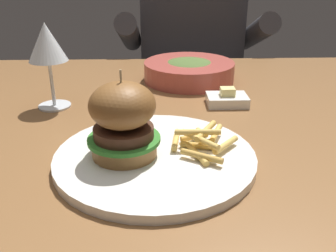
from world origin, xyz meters
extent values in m
cube|color=brown|center=(0.00, 0.00, 0.72)|extent=(1.40, 0.85, 0.04)
cylinder|color=white|center=(-0.03, -0.20, 0.75)|extent=(0.30, 0.30, 0.01)
cylinder|color=#9E6B38|center=(-0.08, -0.20, 0.77)|extent=(0.09, 0.09, 0.02)
cylinder|color=#38842D|center=(-0.08, -0.20, 0.78)|extent=(0.10, 0.10, 0.01)
cylinder|color=#4C2D1E|center=(-0.08, -0.20, 0.79)|extent=(0.09, 0.09, 0.02)
ellipsoid|color=brown|center=(-0.08, -0.20, 0.83)|extent=(0.09, 0.09, 0.07)
cylinder|color=#CCB78C|center=(-0.08, -0.20, 0.86)|extent=(0.00, 0.00, 0.05)
cylinder|color=#E0B251|center=(0.03, -0.21, 0.76)|extent=(0.03, 0.07, 0.01)
cylinder|color=#E0B251|center=(0.03, -0.19, 0.76)|extent=(0.06, 0.02, 0.01)
cylinder|color=#EABC5B|center=(0.00, -0.17, 0.76)|extent=(0.02, 0.06, 0.01)
cylinder|color=gold|center=(0.03, -0.23, 0.76)|extent=(0.06, 0.04, 0.01)
cylinder|color=gold|center=(0.03, -0.16, 0.76)|extent=(0.05, 0.02, 0.01)
cylinder|color=#EABC5B|center=(0.07, -0.20, 0.76)|extent=(0.05, 0.05, 0.01)
cylinder|color=#EABC5B|center=(0.06, -0.17, 0.77)|extent=(0.03, 0.06, 0.01)
cylinder|color=#EABC5B|center=(0.03, -0.20, 0.78)|extent=(0.05, 0.06, 0.01)
cylinder|color=#E0B251|center=(0.04, -0.18, 0.78)|extent=(0.04, 0.06, 0.01)
cylinder|color=#EABC5B|center=(0.03, -0.19, 0.78)|extent=(0.07, 0.01, 0.01)
cylinder|color=#EABC5B|center=(0.04, -0.16, 0.76)|extent=(0.01, 0.05, 0.01)
cylinder|color=silver|center=(-0.24, 0.03, 0.74)|extent=(0.06, 0.06, 0.00)
cylinder|color=silver|center=(-0.24, 0.03, 0.79)|extent=(0.01, 0.01, 0.09)
cone|color=silver|center=(-0.24, 0.03, 0.87)|extent=(0.07, 0.07, 0.07)
cube|color=white|center=(0.12, 0.03, 0.75)|extent=(0.08, 0.06, 0.02)
cube|color=#F4E58C|center=(0.12, 0.03, 0.77)|extent=(0.03, 0.02, 0.02)
cylinder|color=#B24C42|center=(0.05, 0.20, 0.76)|extent=(0.22, 0.22, 0.05)
ellipsoid|color=#4C662D|center=(0.05, 0.20, 0.78)|extent=(0.12, 0.12, 0.02)
cube|color=#282833|center=(0.10, 0.71, 0.23)|extent=(0.30, 0.22, 0.46)
cube|color=#333338|center=(0.10, 0.71, 0.72)|extent=(0.36, 0.20, 0.52)
cylinder|color=#333338|center=(-0.12, 0.63, 0.78)|extent=(0.07, 0.34, 0.18)
cylinder|color=#333338|center=(0.32, 0.63, 0.78)|extent=(0.07, 0.34, 0.18)
camera|label=1|loc=(-0.03, -0.69, 1.01)|focal=40.00mm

